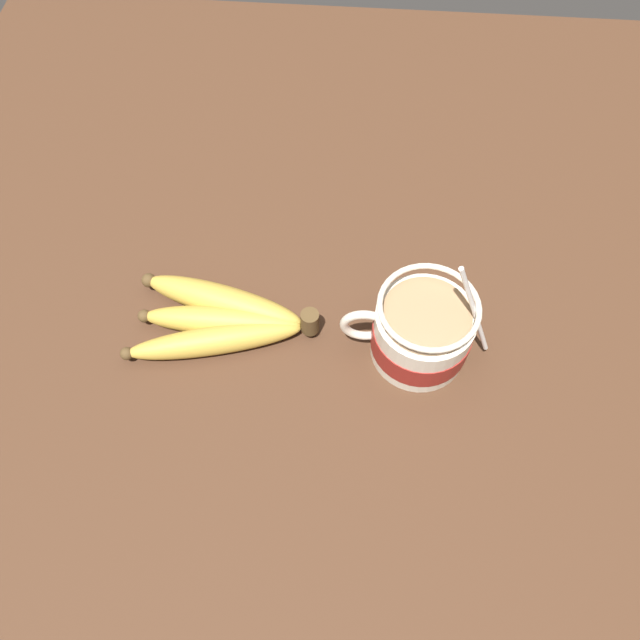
# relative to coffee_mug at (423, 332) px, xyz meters

# --- Properties ---
(table) EXTENTS (1.16, 1.16, 0.04)m
(table) POSITION_rel_coffee_mug_xyz_m (0.08, -0.03, -0.06)
(table) COLOR #422819
(table) RESTS_ON ground
(coffee_mug) EXTENTS (0.16, 0.10, 0.16)m
(coffee_mug) POSITION_rel_coffee_mug_xyz_m (0.00, 0.00, 0.00)
(coffee_mug) COLOR beige
(coffee_mug) RESTS_ON table
(banana_bunch) EXTENTS (0.21, 0.13, 0.04)m
(banana_bunch) POSITION_rel_coffee_mug_xyz_m (0.22, -0.01, -0.02)
(banana_bunch) COLOR #4C381E
(banana_bunch) RESTS_ON table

